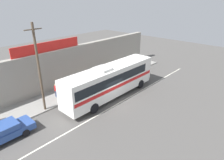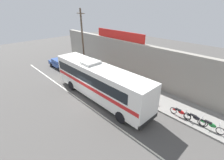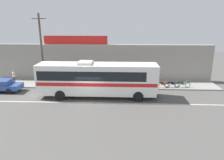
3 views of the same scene
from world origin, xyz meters
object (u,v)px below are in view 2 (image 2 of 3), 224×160
(motorcycle_blue, at_px, (149,97))
(motorcycle_purple, at_px, (195,118))
(motorcycle_orange, at_px, (211,125))
(parked_car, at_px, (60,63))
(motorcycle_red, at_px, (180,112))
(utility_pole, at_px, (83,42))
(pedestrian_far_left, at_px, (103,68))
(pedestrian_near_shop, at_px, (76,57))
(intercity_bus, at_px, (99,80))

(motorcycle_blue, height_order, motorcycle_purple, same)
(motorcycle_orange, bearing_deg, motorcycle_blue, 179.76)
(parked_car, height_order, motorcycle_red, parked_car)
(motorcycle_red, xyz_separation_m, motorcycle_orange, (2.36, 0.15, 0.00))
(utility_pole, distance_m, motorcycle_orange, 16.84)
(utility_pole, distance_m, pedestrian_far_left, 4.36)
(motorcycle_orange, height_order, pedestrian_far_left, pedestrian_far_left)
(parked_car, distance_m, pedestrian_near_shop, 3.01)
(motorcycle_blue, distance_m, pedestrian_near_shop, 15.25)
(motorcycle_blue, relative_size, motorcycle_red, 1.01)
(utility_pole, xyz_separation_m, pedestrian_near_shop, (-4.48, 1.38, -3.47))
(intercity_bus, distance_m, utility_pole, 7.58)
(motorcycle_red, distance_m, motorcycle_orange, 2.37)
(intercity_bus, xyz_separation_m, motorcycle_purple, (8.59, 3.14, -1.50))
(motorcycle_purple, bearing_deg, utility_pole, -178.71)
(intercity_bus, distance_m, motorcycle_blue, 5.40)
(motorcycle_orange, bearing_deg, motorcycle_red, -176.40)
(intercity_bus, relative_size, motorcycle_purple, 6.47)
(motorcycle_red, distance_m, motorcycle_purple, 1.21)
(pedestrian_near_shop, bearing_deg, intercity_bus, -20.66)
(pedestrian_far_left, bearing_deg, motorcycle_blue, -7.09)
(motorcycle_orange, distance_m, pedestrian_near_shop, 20.88)
(intercity_bus, height_order, motorcycle_orange, intercity_bus)
(utility_pole, height_order, motorcycle_orange, utility_pole)
(pedestrian_near_shop, bearing_deg, motorcycle_orange, -2.87)
(parked_car, distance_m, pedestrian_far_left, 7.38)
(motorcycle_orange, bearing_deg, pedestrian_near_shop, 177.13)
(motorcycle_purple, bearing_deg, intercity_bus, -159.94)
(intercity_bus, relative_size, motorcycle_blue, 6.55)
(motorcycle_red, bearing_deg, intercity_bus, -158.02)
(parked_car, bearing_deg, pedestrian_near_shop, 90.00)
(utility_pole, height_order, pedestrian_far_left, utility_pole)
(motorcycle_orange, bearing_deg, intercity_bus, -162.20)
(intercity_bus, relative_size, pedestrian_near_shop, 7.86)
(intercity_bus, distance_m, motorcycle_purple, 9.27)
(parked_car, xyz_separation_m, motorcycle_purple, (19.68, 1.95, -0.17))
(intercity_bus, height_order, pedestrian_far_left, intercity_bus)
(intercity_bus, relative_size, parked_car, 2.73)
(utility_pole, relative_size, pedestrian_near_shop, 5.41)
(pedestrian_far_left, xyz_separation_m, pedestrian_near_shop, (-6.73, -0.03, -0.01))
(motorcycle_orange, relative_size, motorcycle_purple, 1.02)
(motorcycle_blue, xyz_separation_m, pedestrian_near_shop, (-15.21, 1.02, 0.47))
(motorcycle_orange, distance_m, pedestrian_far_left, 14.17)
(parked_car, bearing_deg, motorcycle_blue, 7.38)
(intercity_bus, bearing_deg, motorcycle_purple, 20.06)
(utility_pole, distance_m, pedestrian_near_shop, 5.83)
(parked_car, xyz_separation_m, motorcycle_orange, (20.85, 1.95, -0.17))
(motorcycle_blue, height_order, pedestrian_near_shop, pedestrian_near_shop)
(motorcycle_orange, xyz_separation_m, motorcycle_purple, (-1.16, 0.01, 0.00))
(parked_car, relative_size, pedestrian_near_shop, 2.88)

